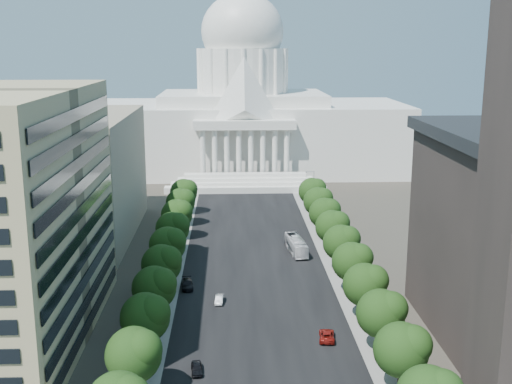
{
  "coord_description": "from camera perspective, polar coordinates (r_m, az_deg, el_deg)",
  "views": [
    {
      "loc": [
        -4.89,
        -54.8,
        46.49
      ],
      "look_at": [
        0.6,
        79.4,
        15.47
      ],
      "focal_mm": 45.0,
      "sensor_mm": 36.0,
      "label": 1
    }
  ],
  "objects": [
    {
      "name": "tree_l_f",
      "position": [
        133.39,
        -7.75,
        -4.58
      ],
      "size": [
        7.79,
        7.6,
        9.97
      ],
      "color": "#33261C",
      "rests_on": "ground"
    },
    {
      "name": "tree_r_f",
      "position": [
        134.8,
        7.71,
        -4.4
      ],
      "size": [
        7.79,
        7.6,
        9.97
      ],
      "color": "#33261C",
      "rests_on": "ground"
    },
    {
      "name": "streetlight_c",
      "position": [
        124.28,
        9.36,
        -6.28
      ],
      "size": [
        2.61,
        0.44,
        9.0
      ],
      "color": "gray",
      "rests_on": "ground"
    },
    {
      "name": "road_asphalt",
      "position": [
        152.15,
        -0.39,
        -4.79
      ],
      "size": [
        30.0,
        260.0,
        0.01
      ],
      "primitive_type": "cube",
      "color": "black",
      "rests_on": "ground"
    },
    {
      "name": "sidewalk_left",
      "position": [
        152.73,
        -7.56,
        -4.83
      ],
      "size": [
        8.0,
        260.0,
        0.02
      ],
      "primitive_type": "cube",
      "color": "gray",
      "rests_on": "ground"
    },
    {
      "name": "streetlight_d",
      "position": [
        147.69,
        7.43,
        -3.09
      ],
      "size": [
        2.61,
        0.44,
        9.0
      ],
      "color": "gray",
      "rests_on": "ground"
    },
    {
      "name": "streetlight_b",
      "position": [
        101.64,
        12.21,
        -10.89
      ],
      "size": [
        2.61,
        0.44,
        9.0
      ],
      "color": "gray",
      "rests_on": "ground"
    },
    {
      "name": "tree_r_d",
      "position": [
        112.56,
        9.82,
        -8.03
      ],
      "size": [
        7.79,
        7.6,
        9.97
      ],
      "color": "#33261C",
      "rests_on": "ground"
    },
    {
      "name": "tree_r_h",
      "position": [
        157.55,
        6.22,
        -1.79
      ],
      "size": [
        7.79,
        7.6,
        9.97
      ],
      "color": "#33261C",
      "rests_on": "ground"
    },
    {
      "name": "tree_l_e",
      "position": [
        122.06,
        -8.27,
        -6.28
      ],
      "size": [
        7.79,
        7.6,
        9.97
      ],
      "color": "#33261C",
      "rests_on": "ground"
    },
    {
      "name": "car_silver",
      "position": [
        119.76,
        -3.28,
        -9.51
      ],
      "size": [
        1.65,
        4.11,
        1.33
      ],
      "primitive_type": "imported",
      "rotation": [
        0.0,
        0.0,
        -0.06
      ],
      "color": "#9EA2A6",
      "rests_on": "ground"
    },
    {
      "name": "car_dark_b",
      "position": [
        126.95,
        -6.14,
        -8.18
      ],
      "size": [
        2.79,
        5.61,
        1.57
      ],
      "primitive_type": "imported",
      "rotation": [
        0.0,
        0.0,
        0.11
      ],
      "color": "black",
      "rests_on": "ground"
    },
    {
      "name": "tree_r_i",
      "position": [
        169.06,
        5.62,
        -0.76
      ],
      "size": [
        7.79,
        7.6,
        9.97
      ],
      "color": "#33261C",
      "rests_on": "ground"
    },
    {
      "name": "tree_l_j",
      "position": [
        179.59,
        -6.36,
        0.04
      ],
      "size": [
        7.79,
        7.6,
        9.97
      ],
      "color": "#33261C",
      "rests_on": "ground"
    },
    {
      "name": "tree_r_j",
      "position": [
        180.63,
        5.11,
        0.15
      ],
      "size": [
        7.79,
        7.6,
        9.97
      ],
      "color": "#33261C",
      "rests_on": "ground"
    },
    {
      "name": "capitol",
      "position": [
        241.19,
        -1.17,
        6.7
      ],
      "size": [
        120.0,
        56.0,
        73.0
      ],
      "color": "white",
      "rests_on": "ground"
    },
    {
      "name": "sidewalk_right",
      "position": [
        153.94,
        6.72,
        -4.67
      ],
      "size": [
        8.0,
        260.0,
        0.02
      ],
      "primitive_type": "cube",
      "color": "gray",
      "rests_on": "ground"
    },
    {
      "name": "tree_r_e",
      "position": [
        123.6,
        8.67,
        -6.05
      ],
      "size": [
        7.79,
        7.6,
        9.97
      ],
      "color": "#33261C",
      "rests_on": "ground"
    },
    {
      "name": "car_red",
      "position": [
        106.37,
        6.31,
        -12.56
      ],
      "size": [
        3.04,
        5.48,
        1.45
      ],
      "primitive_type": "imported",
      "rotation": [
        0.0,
        0.0,
        3.02
      ],
      "color": "maroon",
      "rests_on": "ground"
    },
    {
      "name": "tree_l_g",
      "position": [
        144.83,
        -7.32,
        -3.15
      ],
      "size": [
        7.79,
        7.6,
        9.97
      ],
      "color": "#33261C",
      "rests_on": "ground"
    },
    {
      "name": "car_dark_a",
      "position": [
        96.59,
        -5.29,
        -15.36
      ],
      "size": [
        1.98,
        4.17,
        1.38
      ],
      "primitive_type": "imported",
      "rotation": [
        0.0,
        0.0,
        0.09
      ],
      "color": "black",
      "rests_on": "ground"
    },
    {
      "name": "tree_l_c",
      "position": [
        99.87,
        -9.66,
        -10.82
      ],
      "size": [
        7.79,
        7.6,
        9.97
      ],
      "color": "#33261C",
      "rests_on": "ground"
    },
    {
      "name": "tree_l_b",
      "position": [
        89.13,
        -10.64,
        -13.93
      ],
      "size": [
        7.79,
        7.6,
        9.97
      ],
      "color": "#33261C",
      "rests_on": "ground"
    },
    {
      "name": "tree_r_c",
      "position": [
        101.74,
        11.24,
        -10.43
      ],
      "size": [
        7.79,
        7.6,
        9.97
      ],
      "color": "#33261C",
      "rests_on": "ground"
    },
    {
      "name": "city_bus",
      "position": [
        146.98,
        3.58,
        -4.74
      ],
      "size": [
        4.42,
        12.93,
        3.53
      ],
      "primitive_type": "imported",
      "rotation": [
        0.0,
        0.0,
        0.12
      ],
      "color": "silver",
      "rests_on": "ground"
    },
    {
      "name": "streetlight_f",
      "position": [
        195.68,
        4.99,
        0.96
      ],
      "size": [
        2.61,
        0.44,
        9.0
      ],
      "color": "gray",
      "rests_on": "ground"
    },
    {
      "name": "tree_l_d",
      "position": [
        110.87,
        -8.89,
        -8.33
      ],
      "size": [
        7.79,
        7.6,
        9.97
      ],
      "color": "#33261C",
      "rests_on": "ground"
    },
    {
      "name": "tree_l_i",
      "position": [
        167.94,
        -6.64,
        -0.88
      ],
      "size": [
        7.79,
        7.6,
        9.97
      ],
      "color": "#33261C",
      "rests_on": "ground"
    },
    {
      "name": "streetlight_e",
      "position": [
        171.54,
        6.04,
        -0.78
      ],
      "size": [
        2.61,
        0.44,
        9.0
      ],
      "color": "gray",
      "rests_on": "ground"
    },
    {
      "name": "tree_l_h",
      "position": [
        156.36,
        -6.95,
        -1.93
      ],
      "size": [
        7.79,
        7.6,
        9.97
      ],
      "color": "#33261C",
      "rests_on": "ground"
    },
    {
      "name": "tree_r_g",
      "position": [
        146.13,
        6.91,
        -2.99
      ],
      "size": [
        7.79,
        7.6,
        9.97
      ],
      "color": "#33261C",
      "rests_on": "ground"
    },
    {
      "name": "tree_r_b",
      "position": [
        91.22,
        13.02,
        -13.39
      ],
      "size": [
        7.79,
        7.6,
        9.97
      ],
      "color": "#33261C",
      "rests_on": "ground"
    },
    {
      "name": "office_block_left_far",
      "position": [
        163.74,
        -17.56,
        1.3
      ],
      "size": [
        38.0,
        52.0,
        30.0
      ],
      "primitive_type": "cube",
      "color": "gray",
      "rests_on": "ground"
    }
  ]
}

